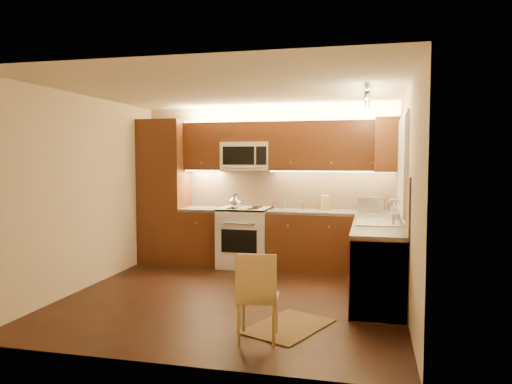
% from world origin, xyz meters
% --- Properties ---
extents(floor, '(4.00, 4.00, 0.01)m').
position_xyz_m(floor, '(0.00, 0.00, 0.00)').
color(floor, black).
rests_on(floor, ground).
extents(ceiling, '(4.00, 4.00, 0.01)m').
position_xyz_m(ceiling, '(0.00, 0.00, 2.50)').
color(ceiling, beige).
rests_on(ceiling, ground).
extents(wall_back, '(4.00, 0.01, 2.50)m').
position_xyz_m(wall_back, '(0.00, 2.00, 1.25)').
color(wall_back, '#CBB694').
rests_on(wall_back, ground).
extents(wall_front, '(4.00, 0.01, 2.50)m').
position_xyz_m(wall_front, '(0.00, -2.00, 1.25)').
color(wall_front, '#CBB694').
rests_on(wall_front, ground).
extents(wall_left, '(0.01, 4.00, 2.50)m').
position_xyz_m(wall_left, '(-2.00, 0.00, 1.25)').
color(wall_left, '#CBB694').
rests_on(wall_left, ground).
extents(wall_right, '(0.01, 4.00, 2.50)m').
position_xyz_m(wall_right, '(2.00, 0.00, 1.25)').
color(wall_right, '#CBB694').
rests_on(wall_right, ground).
extents(pantry, '(0.70, 0.60, 2.30)m').
position_xyz_m(pantry, '(-1.65, 1.70, 1.15)').
color(pantry, '#42250E').
rests_on(pantry, floor).
extents(base_cab_back_left, '(0.62, 0.60, 0.86)m').
position_xyz_m(base_cab_back_left, '(-0.99, 1.70, 0.43)').
color(base_cab_back_left, '#42250E').
rests_on(base_cab_back_left, floor).
extents(counter_back_left, '(0.62, 0.60, 0.04)m').
position_xyz_m(counter_back_left, '(-0.99, 1.70, 0.88)').
color(counter_back_left, '#373532').
rests_on(counter_back_left, base_cab_back_left).
extents(base_cab_back_right, '(1.92, 0.60, 0.86)m').
position_xyz_m(base_cab_back_right, '(1.04, 1.70, 0.43)').
color(base_cab_back_right, '#42250E').
rests_on(base_cab_back_right, floor).
extents(counter_back_right, '(1.92, 0.60, 0.04)m').
position_xyz_m(counter_back_right, '(1.04, 1.70, 0.88)').
color(counter_back_right, '#373532').
rests_on(counter_back_right, base_cab_back_right).
extents(base_cab_right, '(0.60, 2.00, 0.86)m').
position_xyz_m(base_cab_right, '(1.70, 0.40, 0.43)').
color(base_cab_right, '#42250E').
rests_on(base_cab_right, floor).
extents(counter_right, '(0.60, 2.00, 0.04)m').
position_xyz_m(counter_right, '(1.70, 0.40, 0.88)').
color(counter_right, '#373532').
rests_on(counter_right, base_cab_right).
extents(dishwasher, '(0.58, 0.60, 0.84)m').
position_xyz_m(dishwasher, '(1.70, -0.30, 0.43)').
color(dishwasher, silver).
rests_on(dishwasher, floor).
extents(backsplash_back, '(3.30, 0.02, 0.60)m').
position_xyz_m(backsplash_back, '(0.35, 1.99, 1.20)').
color(backsplash_back, tan).
rests_on(backsplash_back, wall_back).
extents(backsplash_right, '(0.02, 2.00, 0.60)m').
position_xyz_m(backsplash_right, '(1.99, 0.40, 1.20)').
color(backsplash_right, tan).
rests_on(backsplash_right, wall_right).
extents(upper_cab_back_left, '(0.62, 0.35, 0.75)m').
position_xyz_m(upper_cab_back_left, '(-0.99, 1.82, 1.88)').
color(upper_cab_back_left, '#42250E').
rests_on(upper_cab_back_left, wall_back).
extents(upper_cab_back_right, '(1.92, 0.35, 0.75)m').
position_xyz_m(upper_cab_back_right, '(1.04, 1.82, 1.88)').
color(upper_cab_back_right, '#42250E').
rests_on(upper_cab_back_right, wall_back).
extents(upper_cab_bridge, '(0.76, 0.35, 0.31)m').
position_xyz_m(upper_cab_bridge, '(-0.30, 1.82, 2.09)').
color(upper_cab_bridge, '#42250E').
rests_on(upper_cab_bridge, wall_back).
extents(upper_cab_right_corner, '(0.35, 0.50, 0.75)m').
position_xyz_m(upper_cab_right_corner, '(1.82, 1.40, 1.88)').
color(upper_cab_right_corner, '#42250E').
rests_on(upper_cab_right_corner, wall_right).
extents(stove, '(0.76, 0.65, 0.92)m').
position_xyz_m(stove, '(-0.30, 1.68, 0.46)').
color(stove, silver).
rests_on(stove, floor).
extents(microwave, '(0.76, 0.38, 0.44)m').
position_xyz_m(microwave, '(-0.30, 1.81, 1.72)').
color(microwave, silver).
rests_on(microwave, wall_back).
extents(window_frame, '(0.03, 1.44, 1.24)m').
position_xyz_m(window_frame, '(1.99, 0.55, 1.60)').
color(window_frame, silver).
rests_on(window_frame, wall_right).
extents(window_blinds, '(0.02, 1.36, 1.16)m').
position_xyz_m(window_blinds, '(1.97, 0.55, 1.60)').
color(window_blinds, silver).
rests_on(window_blinds, wall_right).
extents(sink, '(0.52, 0.86, 0.15)m').
position_xyz_m(sink, '(1.70, 0.55, 0.98)').
color(sink, silver).
rests_on(sink, counter_right).
extents(faucet, '(0.20, 0.04, 0.30)m').
position_xyz_m(faucet, '(1.88, 0.55, 1.05)').
color(faucet, silver).
rests_on(faucet, counter_right).
extents(track_light_bar, '(0.04, 1.20, 0.03)m').
position_xyz_m(track_light_bar, '(1.55, 0.40, 2.46)').
color(track_light_bar, silver).
rests_on(track_light_bar, ceiling).
extents(kettle, '(0.22, 0.22, 0.23)m').
position_xyz_m(kettle, '(-0.40, 1.51, 1.04)').
color(kettle, silver).
rests_on(kettle, stove).
extents(toaster_oven, '(0.39, 0.31, 0.22)m').
position_xyz_m(toaster_oven, '(1.60, 1.77, 1.01)').
color(toaster_oven, silver).
rests_on(toaster_oven, counter_back_right).
extents(knife_block, '(0.15, 0.19, 0.22)m').
position_xyz_m(knife_block, '(0.94, 1.83, 1.01)').
color(knife_block, '#A7894B').
rests_on(knife_block, counter_back_right).
extents(spice_jar_a, '(0.05, 0.05, 0.10)m').
position_xyz_m(spice_jar_a, '(0.14, 1.94, 0.95)').
color(spice_jar_a, silver).
rests_on(spice_jar_a, counter_back_right).
extents(spice_jar_b, '(0.04, 0.04, 0.10)m').
position_xyz_m(spice_jar_b, '(0.61, 1.81, 0.95)').
color(spice_jar_b, brown).
rests_on(spice_jar_b, counter_back_right).
extents(spice_jar_c, '(0.06, 0.06, 0.10)m').
position_xyz_m(spice_jar_c, '(0.30, 1.83, 0.95)').
color(spice_jar_c, silver).
rests_on(spice_jar_c, counter_back_right).
extents(spice_jar_d, '(0.04, 0.04, 0.10)m').
position_xyz_m(spice_jar_d, '(0.14, 1.86, 0.95)').
color(spice_jar_d, brown).
rests_on(spice_jar_d, counter_back_right).
extents(soap_bottle, '(0.10, 0.11, 0.21)m').
position_xyz_m(soap_bottle, '(1.92, 1.09, 1.00)').
color(soap_bottle, '#B7B7BB').
rests_on(soap_bottle, counter_right).
extents(rug, '(0.92, 1.08, 0.01)m').
position_xyz_m(rug, '(0.82, -0.90, 0.01)').
color(rug, black).
rests_on(rug, floor).
extents(dining_chair, '(0.41, 0.41, 0.84)m').
position_xyz_m(dining_chair, '(0.60, -1.29, 0.42)').
color(dining_chair, '#A7894B').
rests_on(dining_chair, floor).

